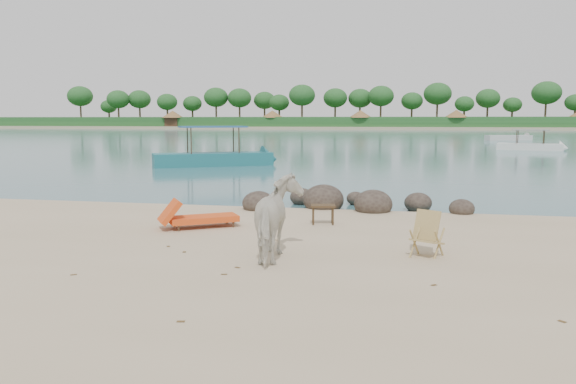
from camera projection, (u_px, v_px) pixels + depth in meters
name	position (u px, v px, depth m)	size (l,w,h in m)	color
water	(392.00, 134.00, 96.97)	(400.00, 400.00, 0.00)	#335D67
far_shore	(397.00, 127.00, 174.71)	(420.00, 90.00, 1.40)	tan
far_scenery	(396.00, 117.00, 141.94)	(420.00, 18.00, 9.50)	#1E4C1E
boulders	(342.00, 203.00, 15.55)	(6.18, 2.69, 0.86)	#302620
cow	(279.00, 219.00, 9.80)	(0.79, 1.73, 1.46)	silver
side_table	(323.00, 216.00, 13.12)	(0.56, 0.36, 0.45)	#311F13
lounge_chair	(204.00, 216.00, 12.75)	(1.91, 0.67, 0.57)	#E3411A
deck_chair	(427.00, 236.00, 9.99)	(0.51, 0.56, 0.80)	tan
boat_near	(213.00, 133.00, 30.42)	(7.20, 1.62, 3.49)	#1B626A
boat_mid	(531.00, 133.00, 45.87)	(5.63, 1.27, 2.75)	silver
boat_far	(508.00, 137.00, 67.85)	(6.30, 1.42, 0.73)	beige
dead_leaves	(272.00, 269.00, 9.30)	(7.14, 5.61, 0.00)	brown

